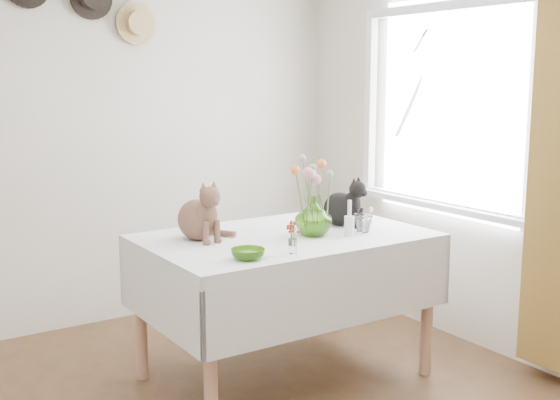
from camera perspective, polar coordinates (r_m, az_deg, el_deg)
room at (r=2.80m, az=-2.77°, el=0.90°), size 4.08×4.58×2.58m
window at (r=4.64m, az=13.37°, el=6.02°), size 0.12×1.52×1.32m
dining_table at (r=3.94m, az=0.42°, el=-5.74°), size 1.55×1.00×0.83m
tabby_cat at (r=3.77m, az=-6.75°, el=-0.72°), size 0.26×0.31×0.33m
black_cat at (r=4.13m, az=4.95°, el=-0.01°), size 0.28×0.31×0.30m
flower_vase at (r=3.85m, az=2.74°, el=-1.33°), size 0.25×0.25×0.21m
green_bowl at (r=3.36m, az=-2.62°, el=-4.41°), size 0.20×0.20×0.05m
drinking_glass at (r=3.97m, az=6.78°, el=-1.87°), size 0.14×0.14×0.10m
candlestick at (r=3.86m, az=5.65°, el=-1.96°), size 0.06×0.06×0.20m
berry_jar at (r=3.46m, az=1.02°, el=-3.04°), size 0.05×0.05×0.18m
porcelain_figurine at (r=4.24m, az=7.36°, el=-1.27°), size 0.05×0.05×0.10m
flower_bouquet at (r=3.82m, az=2.69°, el=2.11°), size 0.17×0.13×0.39m
wall_hats at (r=4.84m, az=-15.38°, el=15.23°), size 0.98×0.09×0.48m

